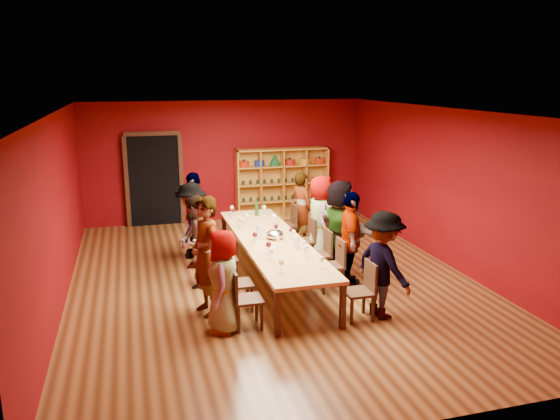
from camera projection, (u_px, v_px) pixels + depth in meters
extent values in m
cube|color=#4F2D14|center=(272.00, 280.00, 9.87)|extent=(7.10, 9.10, 0.02)
cube|color=#5D0409|center=(226.00, 161.00, 13.73)|extent=(7.10, 0.02, 3.00)
cube|color=#5D0409|center=(389.00, 296.00, 5.29)|extent=(7.10, 0.02, 3.00)
cube|color=#5D0409|center=(57.00, 212.00, 8.60)|extent=(0.02, 9.10, 3.00)
cube|color=#5D0409|center=(449.00, 188.00, 10.42)|extent=(0.02, 9.10, 3.00)
cube|color=white|center=(271.00, 111.00, 9.15)|extent=(7.10, 9.10, 0.02)
cube|color=tan|center=(272.00, 241.00, 9.69)|extent=(1.10, 4.50, 0.06)
cube|color=black|center=(277.00, 314.00, 7.63)|extent=(0.08, 0.08, 0.69)
cube|color=black|center=(224.00, 231.00, 11.69)|extent=(0.08, 0.08, 0.69)
cube|color=black|center=(343.00, 306.00, 7.88)|extent=(0.08, 0.08, 0.69)
cube|color=black|center=(268.00, 228.00, 11.94)|extent=(0.08, 0.08, 0.69)
cube|color=black|center=(154.00, 181.00, 13.29)|extent=(1.20, 0.14, 2.20)
cube|color=black|center=(152.00, 134.00, 12.95)|extent=(1.32, 0.06, 0.10)
cube|color=black|center=(127.00, 182.00, 13.06)|extent=(0.10, 0.06, 2.20)
cube|color=black|center=(182.00, 180.00, 13.39)|extent=(0.10, 0.06, 2.20)
cube|color=#C5882C|center=(237.00, 186.00, 13.71)|extent=(0.04, 0.40, 1.80)
cube|color=#C5882C|center=(325.00, 181.00, 14.33)|extent=(0.04, 0.40, 1.80)
cube|color=#C5882C|center=(282.00, 149.00, 13.81)|extent=(2.40, 0.40, 0.04)
cube|color=#C5882C|center=(282.00, 216.00, 14.23)|extent=(2.40, 0.40, 0.04)
cube|color=#C5882C|center=(280.00, 182.00, 14.20)|extent=(2.40, 0.02, 1.80)
cube|color=#C5882C|center=(282.00, 200.00, 14.13)|extent=(2.36, 0.38, 0.03)
cube|color=#C5882C|center=(282.00, 183.00, 14.02)|extent=(2.36, 0.38, 0.03)
cube|color=#C5882C|center=(282.00, 166.00, 13.91)|extent=(2.36, 0.38, 0.03)
cube|color=#C5882C|center=(260.00, 184.00, 13.86)|extent=(0.03, 0.38, 1.76)
cube|color=#C5882C|center=(282.00, 183.00, 14.02)|extent=(0.03, 0.38, 1.76)
cube|color=#C5882C|center=(304.00, 182.00, 14.18)|extent=(0.03, 0.38, 1.76)
cylinder|color=red|center=(244.00, 164.00, 13.63)|extent=(0.26, 0.26, 0.15)
sphere|color=black|center=(244.00, 160.00, 13.61)|extent=(0.05, 0.05, 0.05)
cylinder|color=#163098|center=(259.00, 163.00, 13.73)|extent=(0.26, 0.26, 0.15)
sphere|color=black|center=(259.00, 160.00, 13.71)|extent=(0.05, 0.05, 0.05)
cylinder|color=#186334|center=(275.00, 164.00, 13.85)|extent=(0.26, 0.26, 0.08)
cone|color=#186334|center=(275.00, 158.00, 13.81)|extent=(0.24, 0.24, 0.22)
cylinder|color=#A91D13|center=(290.00, 162.00, 13.94)|extent=(0.26, 0.26, 0.15)
sphere|color=black|center=(290.00, 158.00, 13.92)|extent=(0.05, 0.05, 0.05)
cylinder|color=#F2A61C|center=(305.00, 161.00, 14.05)|extent=(0.26, 0.26, 0.15)
sphere|color=black|center=(305.00, 158.00, 14.02)|extent=(0.05, 0.05, 0.05)
cylinder|color=red|center=(319.00, 161.00, 14.15)|extent=(0.26, 0.26, 0.15)
sphere|color=black|center=(319.00, 157.00, 14.13)|extent=(0.05, 0.05, 0.05)
cylinder|color=black|center=(244.00, 200.00, 13.85)|extent=(0.07, 0.07, 0.10)
cylinder|color=black|center=(251.00, 200.00, 13.89)|extent=(0.07, 0.07, 0.10)
cylinder|color=black|center=(258.00, 199.00, 13.94)|extent=(0.07, 0.07, 0.10)
cylinder|color=black|center=(265.00, 199.00, 13.99)|extent=(0.07, 0.07, 0.10)
cylinder|color=black|center=(272.00, 198.00, 14.04)|extent=(0.07, 0.07, 0.10)
cylinder|color=black|center=(279.00, 198.00, 14.09)|extent=(0.07, 0.07, 0.10)
cylinder|color=black|center=(286.00, 198.00, 14.13)|extent=(0.07, 0.07, 0.10)
cylinder|color=black|center=(292.00, 197.00, 14.18)|extent=(0.07, 0.07, 0.10)
cylinder|color=black|center=(299.00, 197.00, 14.23)|extent=(0.07, 0.07, 0.10)
cylinder|color=black|center=(306.00, 196.00, 14.28)|extent=(0.07, 0.07, 0.10)
cylinder|color=black|center=(313.00, 196.00, 14.33)|extent=(0.07, 0.07, 0.10)
cylinder|color=black|center=(319.00, 196.00, 14.37)|extent=(0.07, 0.07, 0.10)
cylinder|color=black|center=(243.00, 183.00, 13.74)|extent=(0.07, 0.07, 0.10)
cylinder|color=black|center=(251.00, 182.00, 13.79)|extent=(0.07, 0.07, 0.10)
cylinder|color=black|center=(258.00, 182.00, 13.83)|extent=(0.07, 0.07, 0.10)
cylinder|color=black|center=(265.00, 182.00, 13.88)|extent=(0.07, 0.07, 0.10)
cylinder|color=black|center=(272.00, 181.00, 13.93)|extent=(0.07, 0.07, 0.10)
cylinder|color=black|center=(279.00, 181.00, 13.98)|extent=(0.07, 0.07, 0.10)
cylinder|color=black|center=(286.00, 181.00, 14.03)|extent=(0.07, 0.07, 0.10)
cylinder|color=black|center=(293.00, 180.00, 14.08)|extent=(0.07, 0.07, 0.10)
cylinder|color=black|center=(299.00, 180.00, 14.12)|extent=(0.07, 0.07, 0.10)
cylinder|color=black|center=(306.00, 179.00, 14.17)|extent=(0.07, 0.07, 0.10)
cylinder|color=black|center=(313.00, 179.00, 14.22)|extent=(0.07, 0.07, 0.10)
cylinder|color=black|center=(320.00, 179.00, 14.27)|extent=(0.07, 0.07, 0.10)
cube|color=black|center=(247.00, 299.00, 7.90)|extent=(0.42, 0.42, 0.04)
cube|color=black|center=(234.00, 285.00, 7.79)|extent=(0.04, 0.40, 0.44)
cube|color=black|center=(238.00, 320.00, 7.75)|extent=(0.04, 0.04, 0.41)
cube|color=black|center=(262.00, 317.00, 7.83)|extent=(0.04, 0.04, 0.41)
cube|color=black|center=(234.00, 310.00, 8.06)|extent=(0.04, 0.04, 0.41)
cube|color=black|center=(256.00, 308.00, 8.15)|extent=(0.04, 0.04, 0.41)
imported|color=#5174A7|center=(224.00, 281.00, 7.73)|extent=(0.56, 0.81, 1.50)
cube|color=black|center=(239.00, 284.00, 8.50)|extent=(0.42, 0.42, 0.04)
cube|color=black|center=(226.00, 270.00, 8.39)|extent=(0.04, 0.40, 0.44)
cube|color=black|center=(230.00, 302.00, 8.35)|extent=(0.04, 0.04, 0.41)
cube|color=black|center=(252.00, 300.00, 8.44)|extent=(0.04, 0.04, 0.41)
cube|color=black|center=(226.00, 294.00, 8.67)|extent=(0.04, 0.04, 0.41)
cube|color=black|center=(247.00, 292.00, 8.75)|extent=(0.04, 0.04, 0.41)
imported|color=white|center=(206.00, 256.00, 8.25)|extent=(0.67, 0.79, 1.85)
cube|color=black|center=(225.00, 259.00, 9.65)|extent=(0.42, 0.42, 0.04)
cube|color=black|center=(214.00, 247.00, 9.54)|extent=(0.04, 0.40, 0.44)
cube|color=black|center=(217.00, 275.00, 9.50)|extent=(0.04, 0.04, 0.41)
cube|color=black|center=(237.00, 273.00, 9.59)|extent=(0.04, 0.04, 0.41)
cube|color=black|center=(214.00, 269.00, 9.82)|extent=(0.04, 0.04, 0.41)
cube|color=black|center=(233.00, 267.00, 9.91)|extent=(0.04, 0.04, 0.41)
imported|color=pink|center=(195.00, 241.00, 9.43)|extent=(0.60, 0.86, 1.60)
cube|color=black|center=(216.00, 243.00, 10.57)|extent=(0.42, 0.42, 0.04)
cube|color=black|center=(206.00, 232.00, 10.46)|extent=(0.04, 0.40, 0.44)
cube|color=black|center=(209.00, 257.00, 10.42)|extent=(0.04, 0.04, 0.41)
cube|color=black|center=(227.00, 256.00, 10.51)|extent=(0.04, 0.04, 0.41)
cube|color=black|center=(207.00, 252.00, 10.74)|extent=(0.04, 0.04, 0.41)
cube|color=black|center=(224.00, 251.00, 10.83)|extent=(0.04, 0.04, 0.41)
imported|color=#537EAB|center=(192.00, 225.00, 10.36)|extent=(0.79, 1.15, 1.64)
cube|color=black|center=(211.00, 234.00, 11.16)|extent=(0.42, 0.42, 0.04)
cube|color=black|center=(202.00, 224.00, 11.05)|extent=(0.04, 0.40, 0.44)
cube|color=black|center=(205.00, 248.00, 11.01)|extent=(0.04, 0.04, 0.41)
cube|color=black|center=(221.00, 246.00, 11.10)|extent=(0.04, 0.04, 0.41)
cube|color=black|center=(202.00, 243.00, 11.33)|extent=(0.04, 0.04, 0.41)
cube|color=black|center=(219.00, 242.00, 11.41)|extent=(0.04, 0.04, 0.41)
imported|color=#BE808A|center=(195.00, 215.00, 10.97)|extent=(0.64, 1.09, 1.74)
cube|color=black|center=(358.00, 292.00, 8.16)|extent=(0.42, 0.42, 0.04)
cube|color=black|center=(371.00, 276.00, 8.16)|extent=(0.04, 0.40, 0.44)
cube|color=black|center=(352.00, 312.00, 8.01)|extent=(0.04, 0.04, 0.41)
cube|color=black|center=(373.00, 309.00, 8.10)|extent=(0.04, 0.04, 0.41)
cube|color=black|center=(343.00, 303.00, 8.33)|extent=(0.04, 0.04, 0.41)
cube|color=black|center=(364.00, 301.00, 8.42)|extent=(0.04, 0.04, 0.41)
imported|color=#131A35|center=(383.00, 265.00, 8.17)|extent=(0.71, 1.14, 1.65)
cube|color=black|center=(330.00, 266.00, 9.28)|extent=(0.42, 0.42, 0.04)
cube|color=black|center=(341.00, 252.00, 9.28)|extent=(0.04, 0.40, 0.44)
cube|color=black|center=(324.00, 283.00, 9.13)|extent=(0.04, 0.04, 0.41)
cube|color=black|center=(343.00, 281.00, 9.22)|extent=(0.04, 0.04, 0.41)
cube|color=black|center=(317.00, 276.00, 9.45)|extent=(0.04, 0.04, 0.41)
cube|color=black|center=(335.00, 274.00, 9.54)|extent=(0.04, 0.04, 0.41)
imported|color=white|center=(350.00, 241.00, 9.28)|extent=(0.72, 1.09, 1.70)
cube|color=black|center=(318.00, 255.00, 9.87)|extent=(0.42, 0.42, 0.04)
cube|color=black|center=(328.00, 241.00, 9.86)|extent=(0.04, 0.40, 0.44)
cube|color=black|center=(312.00, 271.00, 9.72)|extent=(0.04, 0.04, 0.41)
cube|color=black|center=(330.00, 269.00, 9.80)|extent=(0.04, 0.04, 0.41)
cube|color=black|center=(306.00, 264.00, 10.03)|extent=(0.04, 0.04, 0.41)
cube|color=black|center=(323.00, 263.00, 10.12)|extent=(0.04, 0.04, 0.41)
imported|color=silver|center=(340.00, 229.00, 9.86)|extent=(0.78, 1.72, 1.79)
cube|color=black|center=(303.00, 241.00, 10.70)|extent=(0.42, 0.42, 0.04)
cube|color=black|center=(312.00, 229.00, 10.69)|extent=(0.04, 0.40, 0.44)
cube|color=black|center=(297.00, 255.00, 10.55)|extent=(0.04, 0.04, 0.41)
cube|color=black|center=(314.00, 254.00, 10.63)|extent=(0.04, 0.04, 0.41)
cube|color=black|center=(292.00, 250.00, 10.86)|extent=(0.04, 0.04, 0.41)
cube|color=black|center=(308.00, 249.00, 10.95)|extent=(0.04, 0.04, 0.41)
imported|color=#CF8B8E|center=(321.00, 219.00, 10.69)|extent=(0.62, 0.91, 1.71)
cube|color=black|center=(286.00, 225.00, 11.85)|extent=(0.42, 0.42, 0.04)
cube|color=black|center=(294.00, 214.00, 11.84)|extent=(0.04, 0.40, 0.44)
cube|color=black|center=(280.00, 238.00, 11.70)|extent=(0.04, 0.04, 0.41)
cube|color=black|center=(295.00, 236.00, 11.79)|extent=(0.04, 0.04, 0.41)
cube|color=black|center=(276.00, 233.00, 12.02)|extent=(0.04, 0.04, 0.41)
cube|color=black|center=(291.00, 232.00, 12.11)|extent=(0.04, 0.04, 0.41)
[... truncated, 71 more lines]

